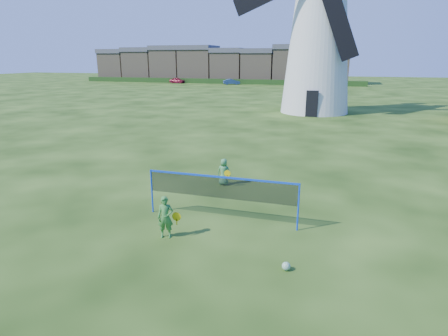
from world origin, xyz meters
TOP-DOWN VIEW (x-y plane):
  - ground at (0.00, 0.00)m, footprint 220.00×220.00m
  - windmill at (1.57, 26.83)m, footprint 15.48×6.53m
  - badminton_net at (0.42, -0.58)m, footprint 5.05×0.05m
  - player_girl at (-0.80, -2.19)m, footprint 0.69×0.43m
  - player_boy at (-0.56, 2.97)m, footprint 0.64×0.42m
  - play_ball at (2.90, -2.97)m, footprint 0.22×0.22m
  - terraced_houses at (-22.94, 72.00)m, footprint 57.72×8.40m
  - hedge at (-22.00, 66.00)m, footprint 62.00×0.80m
  - car_left at (-29.89, 64.76)m, footprint 3.60×1.84m
  - car_right at (-17.43, 63.92)m, footprint 3.63×2.42m

SIDE VIEW (x-z plane):
  - ground at x=0.00m, z-range 0.00..0.00m
  - play_ball at x=2.90m, z-range 0.00..0.22m
  - hedge at x=-22.00m, z-range 0.00..1.00m
  - car_right at x=-17.43m, z-range 0.00..1.13m
  - player_boy at x=-0.56m, z-range 0.00..1.14m
  - car_left at x=-29.89m, z-range 0.00..1.17m
  - player_girl at x=-0.80m, z-range 0.00..1.29m
  - badminton_net at x=0.42m, z-range 0.36..1.91m
  - terraced_houses at x=-22.94m, z-range -0.22..8.05m
  - windmill at x=1.57m, z-range -3.30..17.03m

